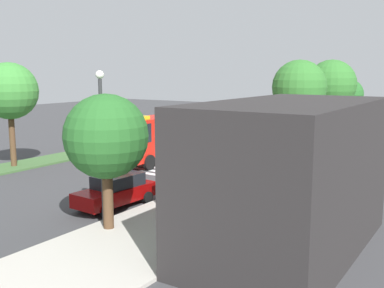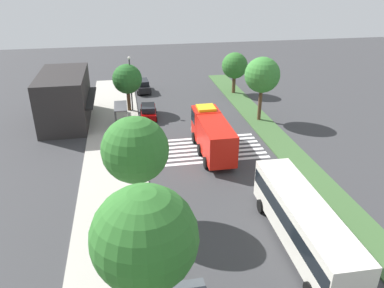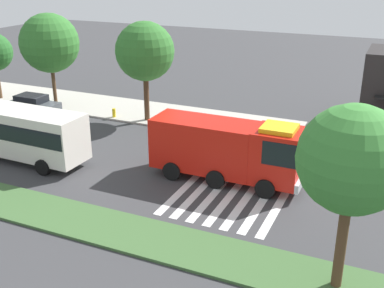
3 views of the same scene
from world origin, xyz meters
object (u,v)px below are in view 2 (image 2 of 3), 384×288
object	(u,v)px
parked_car_mid	(148,111)
sidewalk_tree_center	(135,150)
parked_car_east	(143,86)
sidewalk_tree_west	(145,238)
median_tree_far_west	(262,75)
sidewalk_tree_far_east	(127,79)
bench_near_shelter	(126,136)
fire_truck	(212,133)
street_lamp	(131,80)
bus_stop_shelter	(124,111)
transit_bus	(303,221)
fire_hydrant	(150,238)
median_tree_west	(235,66)

from	to	relation	value
parked_car_mid	sidewalk_tree_center	bearing A→B (deg)	177.08
parked_car_east	sidewalk_tree_center	world-z (taller)	sidewalk_tree_center
sidewalk_tree_west	median_tree_far_west	distance (m)	30.11
parked_car_east	sidewalk_tree_far_east	distance (m)	8.80
bench_near_shelter	fire_truck	bearing A→B (deg)	-116.00
street_lamp	bus_stop_shelter	bearing A→B (deg)	168.01
transit_bus	bench_near_shelter	distance (m)	21.58
fire_truck	bus_stop_shelter	xyz separation A→B (m)	(8.02, 8.27, -0.17)
fire_truck	parked_car_east	xyz separation A→B (m)	(21.10, 5.39, -1.12)
fire_truck	median_tree_far_west	size ratio (longest dim) A/B	1.21
parked_car_mid	sidewalk_tree_center	distance (m)	20.81
transit_bus	street_lamp	bearing A→B (deg)	-159.55
bus_stop_shelter	fire_hydrant	distance (m)	20.72
fire_truck	bus_stop_shelter	world-z (taller)	fire_truck
sidewalk_tree_far_east	median_tree_west	distance (m)	15.79
parked_car_mid	fire_hydrant	xyz separation A→B (m)	(-22.95, 1.70, -0.37)
bench_near_shelter	median_tree_far_west	xyz separation A→B (m)	(3.13, -15.70, 4.91)
transit_bus	median_tree_west	bearing A→B (deg)	172.51
street_lamp	median_tree_far_west	world-z (taller)	median_tree_far_west
sidewalk_tree_far_east	fire_hydrant	bearing A→B (deg)	-178.89
bus_stop_shelter	sidewalk_tree_west	world-z (taller)	sidewalk_tree_west
bench_near_shelter	street_lamp	distance (m)	9.77
sidewalk_tree_west	sidewalk_tree_far_east	bearing A→B (deg)	0.00
bus_stop_shelter	bench_near_shelter	size ratio (longest dim) A/B	2.19
sidewalk_tree_far_east	median_tree_far_west	distance (m)	16.29
parked_car_east	median_tree_far_west	xyz separation A→B (m)	(-13.95, -12.85, 4.57)
fire_truck	sidewalk_tree_far_east	size ratio (longest dim) A/B	1.53
parked_car_mid	street_lamp	bearing A→B (deg)	36.50
parked_car_mid	bus_stop_shelter	distance (m)	3.82
parked_car_east	transit_bus	distance (m)	36.62
fire_truck	sidewalk_tree_west	bearing A→B (deg)	157.92
median_tree_west	transit_bus	bearing A→B (deg)	171.36
fire_truck	bench_near_shelter	size ratio (longest dim) A/B	5.60
fire_truck	median_tree_far_west	distance (m)	10.89
transit_bus	median_tree_far_west	xyz separation A→B (m)	(21.79, -4.95, 3.48)
transit_bus	street_lamp	distance (m)	29.44
bus_stop_shelter	sidewalk_tree_center	bearing A→B (deg)	-177.84
parked_car_east	bench_near_shelter	world-z (taller)	parked_car_east
sidewalk_tree_far_east	fire_truck	bearing A→B (deg)	-150.12
fire_truck	sidewalk_tree_far_east	bearing A→B (deg)	29.66
parked_car_mid	sidewalk_tree_west	size ratio (longest dim) A/B	0.57
bus_stop_shelter	median_tree_west	distance (m)	18.73
bus_stop_shelter	sidewalk_tree_far_east	world-z (taller)	sidewalk_tree_far_east
parked_car_east	fire_hydrant	size ratio (longest dim) A/B	6.73
median_tree_west	parked_car_mid	bearing A→B (deg)	120.66
street_lamp	fire_truck	bearing A→B (deg)	-151.18
fire_truck	street_lamp	distance (m)	15.06
fire_truck	parked_car_east	size ratio (longest dim) A/B	1.90
bus_stop_shelter	street_lamp	bearing A→B (deg)	-11.99
parked_car_mid	parked_car_east	size ratio (longest dim) A/B	0.96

